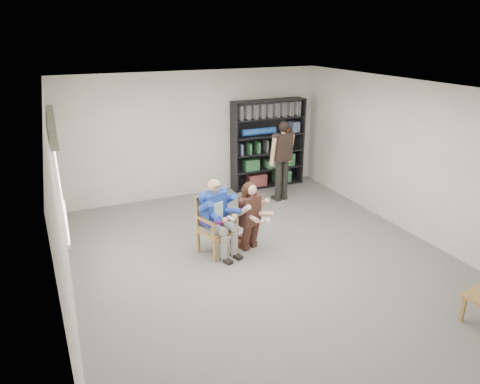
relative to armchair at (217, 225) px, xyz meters
name	(u,v)px	position (x,y,z in m)	size (l,w,h in m)	color
room_shell	(267,182)	(0.63, -0.60, 0.89)	(6.00, 7.00, 2.80)	beige
floor	(265,261)	(0.63, -0.60, -0.51)	(6.00, 7.00, 0.01)	slate
window_left	(59,173)	(-2.32, 0.40, 1.12)	(0.16, 2.00, 1.75)	silver
armchair	(217,225)	(0.00, 0.00, 0.00)	(0.60, 0.58, 1.03)	olive
seated_man	(217,217)	(0.00, 0.00, 0.15)	(0.58, 0.80, 1.33)	#1B4792
kneeling_woman	(251,217)	(0.58, -0.12, 0.10)	(0.51, 0.82, 1.22)	#311D16
bookshelf	(268,144)	(2.33, 2.68, 0.54)	(1.80, 0.38, 2.10)	black
standing_man	(282,162)	(2.19, 1.72, 0.38)	(0.55, 0.31, 1.79)	black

